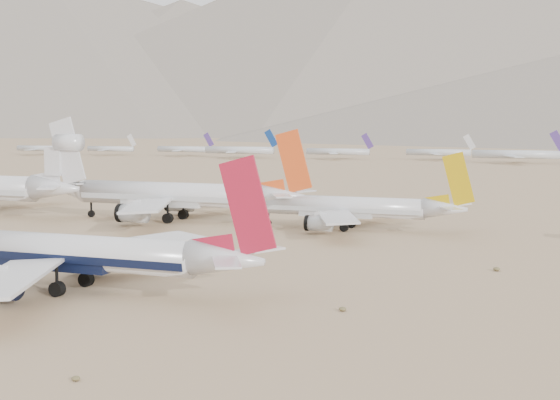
% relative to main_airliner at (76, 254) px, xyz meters
% --- Properties ---
extents(ground, '(7000.00, 7000.00, 0.00)m').
position_rel_main_airliner_xyz_m(ground, '(8.35, 0.14, -4.64)').
color(ground, '#8C7351').
rests_on(ground, ground).
extents(main_airliner, '(47.86, 46.75, 16.89)m').
position_rel_main_airliner_xyz_m(main_airliner, '(0.00, 0.00, 0.00)').
color(main_airliner, silver).
rests_on(main_airliner, ground).
extents(row2_gold_tail, '(42.47, 41.53, 15.12)m').
position_rel_main_airliner_xyz_m(row2_gold_tail, '(16.97, 63.69, -0.42)').
color(row2_gold_tail, silver).
rests_on(row2_gold_tail, ground).
extents(row2_orange_tail, '(53.44, 52.28, 19.06)m').
position_rel_main_airliner_xyz_m(row2_orange_tail, '(-19.49, 63.53, 0.71)').
color(row2_orange_tail, silver).
rests_on(row2_orange_tail, ground).
extents(distant_storage_row, '(468.14, 58.05, 14.03)m').
position_rel_main_airliner_xyz_m(distant_storage_row, '(-15.34, 324.75, -0.32)').
color(distant_storage_row, silver).
rests_on(distant_storage_row, ground).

